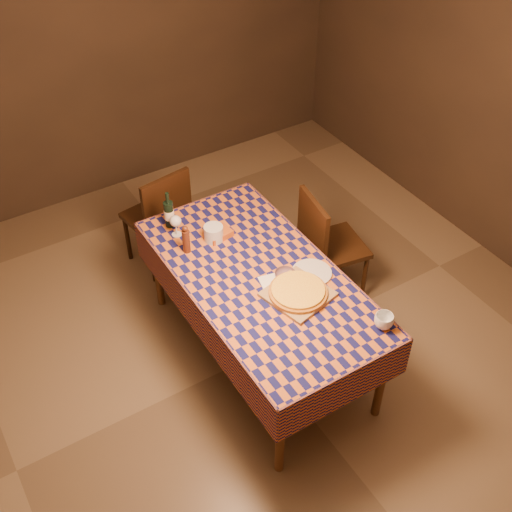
# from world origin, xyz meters

# --- Properties ---
(room) EXTENTS (5.00, 5.10, 2.70)m
(room) POSITION_xyz_m (0.00, 0.00, 1.35)
(room) COLOR brown
(room) RESTS_ON ground
(dining_table) EXTENTS (0.94, 1.84, 0.77)m
(dining_table) POSITION_xyz_m (0.00, 0.00, 0.69)
(dining_table) COLOR brown
(dining_table) RESTS_ON ground
(cutting_board) EXTENTS (0.43, 0.43, 0.02)m
(cutting_board) POSITION_xyz_m (0.10, -0.28, 0.78)
(cutting_board) COLOR #9D7A49
(cutting_board) RESTS_ON dining_table
(pizza) EXTENTS (0.47, 0.47, 0.04)m
(pizza) POSITION_xyz_m (0.10, -0.28, 0.81)
(pizza) COLOR #A5641B
(pizza) RESTS_ON cutting_board
(pepper_mill) EXTENTS (0.06, 0.06, 0.21)m
(pepper_mill) POSITION_xyz_m (-0.29, 0.46, 0.87)
(pepper_mill) COLOR #4D2212
(pepper_mill) RESTS_ON dining_table
(bowl) EXTENTS (0.16, 0.16, 0.04)m
(bowl) POSITION_xyz_m (0.13, -0.10, 0.79)
(bowl) COLOR #634753
(bowl) RESTS_ON dining_table
(wine_glass) EXTENTS (0.09, 0.09, 0.16)m
(wine_glass) POSITION_xyz_m (-0.27, 0.65, 0.88)
(wine_glass) COLOR silver
(wine_glass) RESTS_ON dining_table
(wine_bottle) EXTENTS (0.08, 0.08, 0.28)m
(wine_bottle) POSITION_xyz_m (-0.26, 0.76, 0.87)
(wine_bottle) COLOR black
(wine_bottle) RESTS_ON dining_table
(deli_tub) EXTENTS (0.13, 0.13, 0.11)m
(deli_tub) POSITION_xyz_m (-0.08, 0.47, 0.83)
(deli_tub) COLOR silver
(deli_tub) RESTS_ON dining_table
(takeout_container) EXTENTS (0.19, 0.15, 0.04)m
(takeout_container) POSITION_xyz_m (-0.04, 0.48, 0.79)
(takeout_container) COLOR #B75118
(takeout_container) RESTS_ON dining_table
(white_plate) EXTENTS (0.31, 0.31, 0.01)m
(white_plate) POSITION_xyz_m (0.29, -0.16, 0.78)
(white_plate) COLOR silver
(white_plate) RESTS_ON dining_table
(tumbler) EXTENTS (0.13, 0.13, 0.09)m
(tumbler) POSITION_xyz_m (0.38, -0.75, 0.82)
(tumbler) COLOR white
(tumbler) RESTS_ON dining_table
(flour_patch) EXTENTS (0.30, 0.26, 0.00)m
(flour_patch) POSITION_xyz_m (0.08, -0.13, 0.77)
(flour_patch) COLOR white
(flour_patch) RESTS_ON dining_table
(flour_bag) EXTENTS (0.15, 0.12, 0.04)m
(flour_bag) POSITION_xyz_m (0.19, -0.33, 0.79)
(flour_bag) COLOR #98A1C3
(flour_bag) RESTS_ON dining_table
(chair_far) EXTENTS (0.48, 0.49, 0.93)m
(chair_far) POSITION_xyz_m (-0.15, 1.21, 0.52)
(chair_far) COLOR black
(chair_far) RESTS_ON ground
(chair_right) EXTENTS (0.49, 0.48, 0.93)m
(chair_right) POSITION_xyz_m (0.74, 0.27, 0.52)
(chair_right) COLOR black
(chair_right) RESTS_ON ground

